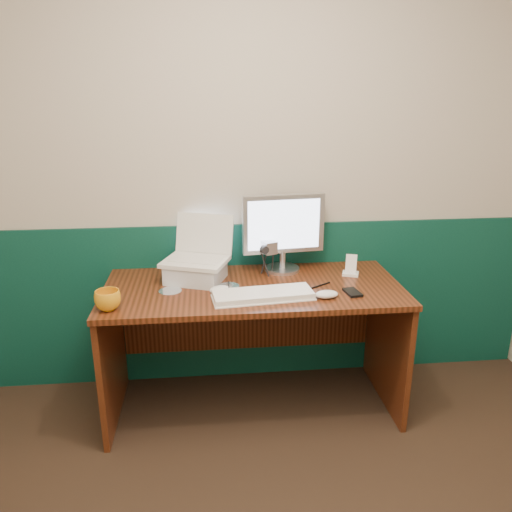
{
  "coord_description": "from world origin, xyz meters",
  "views": [
    {
      "loc": [
        -0.29,
        -1.11,
        1.75
      ],
      "look_at": [
        -0.05,
        1.23,
        0.97
      ],
      "focal_mm": 35.0,
      "sensor_mm": 36.0,
      "label": 1
    }
  ],
  "objects": [
    {
      "name": "pda",
      "position": [
        0.46,
        1.22,
        0.76
      ],
      "size": [
        0.08,
        0.12,
        0.01
      ],
      "primitive_type": "cube",
      "rotation": [
        0.0,
        0.0,
        0.15
      ],
      "color": "black",
      "rests_on": "desk"
    },
    {
      "name": "wainscot",
      "position": [
        0.0,
        1.74,
        0.5
      ],
      "size": [
        3.48,
        0.02,
        1.0
      ],
      "primitive_type": "cube",
      "color": "#07312B",
      "rests_on": "ground"
    },
    {
      "name": "cd_loose_a",
      "position": [
        -0.49,
        1.36,
        0.75
      ],
      "size": [
        0.12,
        0.12,
        0.0
      ],
      "primitive_type": "cylinder",
      "color": "silver",
      "rests_on": "desk"
    },
    {
      "name": "monitor",
      "position": [
        0.15,
        1.61,
        0.98
      ],
      "size": [
        0.48,
        0.18,
        0.47
      ],
      "primitive_type": null,
      "rotation": [
        0.0,
        0.0,
        0.11
      ],
      "color": "silver",
      "rests_on": "desk"
    },
    {
      "name": "mouse_left",
      "position": [
        -0.23,
        1.31,
        0.77
      ],
      "size": [
        0.13,
        0.1,
        0.04
      ],
      "primitive_type": "ellipsoid",
      "rotation": [
        0.0,
        0.0,
        0.4
      ],
      "color": "silver",
      "rests_on": "desk"
    },
    {
      "name": "back_wall",
      "position": [
        0.0,
        1.75,
        1.25
      ],
      "size": [
        3.5,
        0.04,
        2.5
      ],
      "primitive_type": "cube",
      "color": "#B9AE9D",
      "rests_on": "ground"
    },
    {
      "name": "laptop",
      "position": [
        -0.36,
        1.49,
        0.99
      ],
      "size": [
        0.4,
        0.36,
        0.28
      ],
      "primitive_type": null,
      "rotation": [
        0.0,
        0.0,
        -0.35
      ],
      "color": "white",
      "rests_on": "laptop_riser"
    },
    {
      "name": "pen",
      "position": [
        0.31,
        1.34,
        0.75
      ],
      "size": [
        0.13,
        0.09,
        0.01
      ],
      "primitive_type": "cylinder",
      "rotation": [
        0.0,
        1.57,
        0.56
      ],
      "color": "black",
      "rests_on": "desk"
    },
    {
      "name": "keyboard",
      "position": [
        -0.01,
        1.21,
        0.76
      ],
      "size": [
        0.52,
        0.22,
        0.03
      ],
      "primitive_type": "cube",
      "rotation": [
        0.0,
        0.0,
        0.11
      ],
      "color": "white",
      "rests_on": "desk"
    },
    {
      "name": "music_player",
      "position": [
        0.52,
        1.49,
        0.82
      ],
      "size": [
        0.07,
        0.05,
        0.11
      ],
      "primitive_type": "cube",
      "rotation": [
        -0.17,
        0.0,
        -0.34
      ],
      "color": "white",
      "rests_on": "dock"
    },
    {
      "name": "desk",
      "position": [
        -0.05,
        1.38,
        0.38
      ],
      "size": [
        1.6,
        0.7,
        0.75
      ],
      "primitive_type": "cube",
      "color": "#321709",
      "rests_on": "ground"
    },
    {
      "name": "laptop_riser",
      "position": [
        -0.36,
        1.49,
        0.8
      ],
      "size": [
        0.36,
        0.33,
        0.1
      ],
      "primitive_type": "cube",
      "rotation": [
        0.0,
        0.0,
        -0.35
      ],
      "color": "silver",
      "rests_on": "desk"
    },
    {
      "name": "camcorder",
      "position": [
        0.05,
        1.55,
        0.84
      ],
      "size": [
        0.12,
        0.14,
        0.18
      ],
      "primitive_type": null,
      "rotation": [
        0.0,
        0.0,
        0.39
      ],
      "color": "#B8B8BD",
      "rests_on": "desk"
    },
    {
      "name": "mug",
      "position": [
        -0.77,
        1.15,
        0.8
      ],
      "size": [
        0.16,
        0.16,
        0.1
      ],
      "primitive_type": "imported",
      "rotation": [
        0.0,
        0.0,
        -0.4
      ],
      "color": "orange",
      "rests_on": "desk"
    },
    {
      "name": "cd_spindle",
      "position": [
        -0.18,
        1.34,
        0.76
      ],
      "size": [
        0.11,
        0.11,
        0.02
      ],
      "primitive_type": "cylinder",
      "color": "silver",
      "rests_on": "desk"
    },
    {
      "name": "dock",
      "position": [
        0.52,
        1.49,
        0.76
      ],
      "size": [
        0.11,
        0.09,
        0.02
      ],
      "primitive_type": "cube",
      "rotation": [
        0.0,
        0.0,
        -0.34
      ],
      "color": "white",
      "rests_on": "desk"
    },
    {
      "name": "papers",
      "position": [
        0.08,
        1.32,
        0.75
      ],
      "size": [
        0.17,
        0.13,
        0.0
      ],
      "primitive_type": "cube",
      "rotation": [
        0.0,
        0.0,
        0.16
      ],
      "color": "white",
      "rests_on": "desk"
    },
    {
      "name": "mouse_right",
      "position": [
        0.31,
        1.18,
        0.77
      ],
      "size": [
        0.12,
        0.08,
        0.04
      ],
      "primitive_type": "ellipsoid",
      "rotation": [
        0.0,
        0.0,
        0.07
      ],
      "color": "white",
      "rests_on": "desk"
    }
  ]
}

